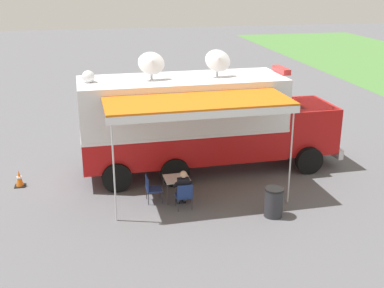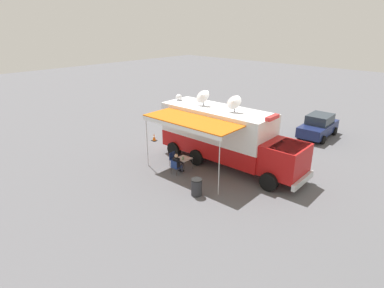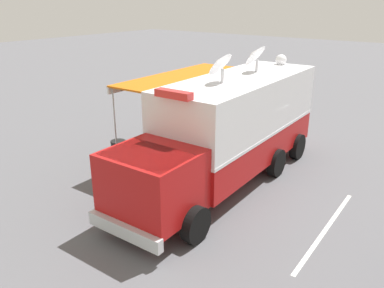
{
  "view_description": "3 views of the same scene",
  "coord_description": "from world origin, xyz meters",
  "views": [
    {
      "loc": [
        16.71,
        -3.06,
        6.98
      ],
      "look_at": [
        0.57,
        0.24,
        1.24
      ],
      "focal_mm": 46.16,
      "sensor_mm": 36.0,
      "label": 1
    },
    {
      "loc": [
        14.9,
        11.79,
        8.41
      ],
      "look_at": [
        2.01,
        -0.22,
        1.67
      ],
      "focal_mm": 29.98,
      "sensor_mm": 36.0,
      "label": 2
    },
    {
      "loc": [
        -6.53,
        11.41,
        5.98
      ],
      "look_at": [
        1.37,
        0.96,
        1.08
      ],
      "focal_mm": 36.57,
      "sensor_mm": 36.0,
      "label": 3
    }
  ],
  "objects": [
    {
      "name": "seated_responder",
      "position": [
        2.92,
        -0.53,
        0.65
      ],
      "size": [
        0.67,
        0.56,
        1.25
      ],
      "color": "black",
      "rests_on": "ground"
    },
    {
      "name": "car_behind_truck",
      "position": [
        -9.03,
        2.87,
        0.88
      ],
      "size": [
        4.28,
        2.16,
        1.76
      ],
      "color": "navy",
      "rests_on": "ground"
    },
    {
      "name": "folding_chair_beside_table",
      "position": [
        2.35,
        -1.47,
        0.51
      ],
      "size": [
        0.49,
        0.49,
        0.87
      ],
      "color": "navy",
      "rests_on": "ground"
    },
    {
      "name": "traffic_cone",
      "position": [
        0.25,
        -5.76,
        0.28
      ],
      "size": [
        0.36,
        0.36,
        0.58
      ],
      "color": "black",
      "rests_on": "ground"
    },
    {
      "name": "command_truck",
      "position": [
        0.01,
        0.75,
        1.95
      ],
      "size": [
        5.06,
        9.55,
        4.53
      ],
      "color": "#B71414",
      "rests_on": "ground"
    },
    {
      "name": "folding_table",
      "position": [
        2.31,
        -0.62,
        0.67
      ],
      "size": [
        0.82,
        0.82,
        0.73
      ],
      "color": "silver",
      "rests_on": "ground"
    },
    {
      "name": "trash_bin",
      "position": [
        4.08,
        2.03,
        0.46
      ],
      "size": [
        0.57,
        0.57,
        0.91
      ],
      "color": "#2D2D33",
      "rests_on": "ground"
    },
    {
      "name": "water_bottle",
      "position": [
        2.49,
        -0.5,
        0.83
      ],
      "size": [
        0.07,
        0.07,
        0.22
      ],
      "color": "#3F9959",
      "rests_on": "folding_table"
    },
    {
      "name": "ground_plane",
      "position": [
        0.0,
        0.0,
        0.0
      ],
      "size": [
        100.0,
        100.0,
        0.0
      ],
      "primitive_type": "plane",
      "color": "#5B5B60"
    },
    {
      "name": "lot_stripe",
      "position": [
        -3.9,
        1.78,
        0.0
      ],
      "size": [
        0.25,
        4.8,
        0.01
      ],
      "primitive_type": "cube",
      "rotation": [
        0.0,
        0.0,
        0.03
      ],
      "color": "silver",
      "rests_on": "ground"
    },
    {
      "name": "folding_chair_at_table",
      "position": [
        3.11,
        -0.53,
        0.51
      ],
      "size": [
        0.49,
        0.49,
        0.87
      ],
      "color": "navy",
      "rests_on": "ground"
    }
  ]
}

